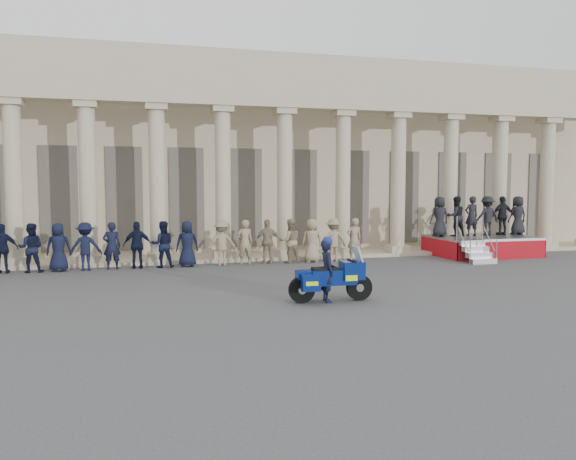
{
  "coord_description": "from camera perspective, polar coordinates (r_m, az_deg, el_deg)",
  "views": [
    {
      "loc": [
        -4.71,
        -14.79,
        3.12
      ],
      "look_at": [
        0.26,
        3.61,
        1.6
      ],
      "focal_mm": 35.0,
      "sensor_mm": 36.0,
      "label": 1
    }
  ],
  "objects": [
    {
      "name": "ground",
      "position": [
        15.84,
        2.51,
        -6.81
      ],
      "size": [
        90.0,
        90.0,
        0.0
      ],
      "primitive_type": "plane",
      "color": "#414144",
      "rests_on": "ground"
    },
    {
      "name": "building",
      "position": [
        29.94,
        -6.1,
        7.22
      ],
      "size": [
        40.0,
        12.5,
        9.0
      ],
      "color": "tan",
      "rests_on": "ground"
    },
    {
      "name": "officer_rank",
      "position": [
        21.78,
        -14.98,
        -1.48
      ],
      "size": [
        17.76,
        0.67,
        1.77
      ],
      "color": "black",
      "rests_on": "ground"
    },
    {
      "name": "reviewing_stand",
      "position": [
        26.41,
        18.96,
        0.74
      ],
      "size": [
        4.86,
        4.11,
        2.64
      ],
      "color": "gray",
      "rests_on": "ground"
    },
    {
      "name": "motorcycle",
      "position": [
        15.14,
        4.45,
        -4.87
      ],
      "size": [
        2.32,
        0.96,
        1.49
      ],
      "rotation": [
        0.0,
        0.0,
        -0.04
      ],
      "color": "black",
      "rests_on": "ground"
    },
    {
      "name": "rider",
      "position": [
        15.06,
        3.99,
        -4.01
      ],
      "size": [
        0.43,
        0.63,
        1.77
      ],
      "rotation": [
        0.0,
        0.0,
        1.53
      ],
      "color": "black",
      "rests_on": "ground"
    }
  ]
}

